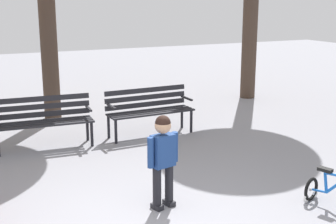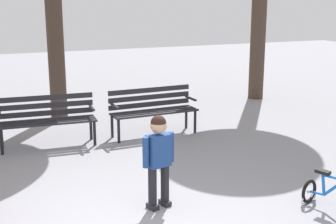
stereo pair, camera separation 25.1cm
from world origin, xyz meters
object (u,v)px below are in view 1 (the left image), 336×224
Objects in this scene: park_bench_right at (149,107)px; kids_bicycle at (331,191)px; child_standing at (163,154)px; park_bench_left at (43,118)px.

park_bench_right reaches higher than kids_bicycle.
child_standing reaches higher than park_bench_right.
park_bench_right is 1.41× the size of child_standing.
park_bench_right is 3.87m from kids_bicycle.
child_standing is 1.82× the size of kids_bicycle.
park_bench_right is at bearing 101.34° from kids_bicycle.
kids_bicycle is (0.76, -3.78, -0.31)m from park_bench_right.
child_standing is at bearing -110.01° from park_bench_right.
child_standing is (-1.07, -2.93, 0.17)m from park_bench_right.
child_standing is (0.82, -2.99, 0.17)m from park_bench_left.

